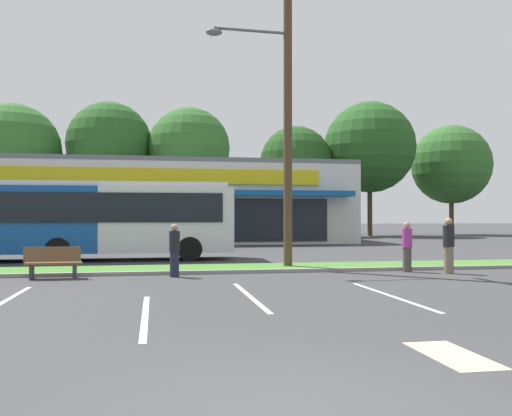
{
  "coord_description": "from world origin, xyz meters",
  "views": [
    {
      "loc": [
        -1.31,
        -5.19,
        1.86
      ],
      "look_at": [
        2.9,
        18.1,
        2.18
      ],
      "focal_mm": 39.56,
      "sensor_mm": 36.0,
      "label": 1
    }
  ],
  "objects_px": {
    "pedestrian_mid": "(407,247)",
    "utility_pole": "(284,95)",
    "pedestrian_far": "(449,246)",
    "car_2": "(181,236)",
    "pedestrian_by_pole": "(174,250)",
    "city_bus": "(86,218)",
    "bus_stop_bench": "(53,262)"
  },
  "relations": [
    {
      "from": "pedestrian_mid",
      "to": "pedestrian_far",
      "type": "bearing_deg",
      "value": 50.99
    },
    {
      "from": "bus_stop_bench",
      "to": "pedestrian_mid",
      "type": "distance_m",
      "value": 11.2
    },
    {
      "from": "utility_pole",
      "to": "pedestrian_by_pole",
      "type": "height_order",
      "value": "utility_pole"
    },
    {
      "from": "utility_pole",
      "to": "pedestrian_mid",
      "type": "height_order",
      "value": "utility_pole"
    },
    {
      "from": "bus_stop_bench",
      "to": "pedestrian_far",
      "type": "height_order",
      "value": "pedestrian_far"
    },
    {
      "from": "utility_pole",
      "to": "pedestrian_by_pole",
      "type": "xyz_separation_m",
      "value": [
        -3.83,
        -1.75,
        -5.25
      ]
    },
    {
      "from": "bus_stop_bench",
      "to": "pedestrian_by_pole",
      "type": "relative_size",
      "value": 0.99
    },
    {
      "from": "pedestrian_by_pole",
      "to": "pedestrian_far",
      "type": "xyz_separation_m",
      "value": [
        8.72,
        -0.56,
        0.09
      ]
    },
    {
      "from": "bus_stop_bench",
      "to": "pedestrian_mid",
      "type": "relative_size",
      "value": 0.96
    },
    {
      "from": "pedestrian_by_pole",
      "to": "bus_stop_bench",
      "type": "bearing_deg",
      "value": 83.67
    },
    {
      "from": "city_bus",
      "to": "pedestrian_by_pole",
      "type": "distance_m",
      "value": 7.83
    },
    {
      "from": "city_bus",
      "to": "bus_stop_bench",
      "type": "distance_m",
      "value": 6.98
    },
    {
      "from": "car_2",
      "to": "pedestrian_mid",
      "type": "relative_size",
      "value": 2.7
    },
    {
      "from": "utility_pole",
      "to": "pedestrian_by_pole",
      "type": "bearing_deg",
      "value": -155.44
    },
    {
      "from": "utility_pole",
      "to": "car_2",
      "type": "bearing_deg",
      "value": 104.23
    },
    {
      "from": "bus_stop_bench",
      "to": "pedestrian_far",
      "type": "bearing_deg",
      "value": 176.82
    },
    {
      "from": "pedestrian_mid",
      "to": "pedestrian_far",
      "type": "height_order",
      "value": "pedestrian_far"
    },
    {
      "from": "pedestrian_mid",
      "to": "car_2",
      "type": "bearing_deg",
      "value": -156.51
    },
    {
      "from": "pedestrian_by_pole",
      "to": "pedestrian_mid",
      "type": "distance_m",
      "value": 7.65
    },
    {
      "from": "utility_pole",
      "to": "city_bus",
      "type": "height_order",
      "value": "utility_pole"
    },
    {
      "from": "city_bus",
      "to": "bus_stop_bench",
      "type": "relative_size",
      "value": 7.61
    },
    {
      "from": "bus_stop_bench",
      "to": "pedestrian_mid",
      "type": "height_order",
      "value": "pedestrian_mid"
    },
    {
      "from": "pedestrian_mid",
      "to": "utility_pole",
      "type": "bearing_deg",
      "value": -115.6
    },
    {
      "from": "utility_pole",
      "to": "pedestrian_far",
      "type": "xyz_separation_m",
      "value": [
        4.88,
        -2.31,
        -5.16
      ]
    },
    {
      "from": "pedestrian_by_pole",
      "to": "pedestrian_far",
      "type": "relative_size",
      "value": 0.9
    },
    {
      "from": "car_2",
      "to": "pedestrian_mid",
      "type": "xyz_separation_m",
      "value": [
        6.81,
        -13.36,
        0.1
      ]
    },
    {
      "from": "city_bus",
      "to": "pedestrian_mid",
      "type": "distance_m",
      "value": 12.99
    },
    {
      "from": "bus_stop_bench",
      "to": "car_2",
      "type": "distance_m",
      "value": 14.14
    },
    {
      "from": "pedestrian_by_pole",
      "to": "pedestrian_mid",
      "type": "bearing_deg",
      "value": -92.81
    },
    {
      "from": "city_bus",
      "to": "pedestrian_far",
      "type": "relative_size",
      "value": 6.8
    },
    {
      "from": "bus_stop_bench",
      "to": "pedestrian_far",
      "type": "xyz_separation_m",
      "value": [
        12.26,
        -0.68,
        0.4
      ]
    },
    {
      "from": "car_2",
      "to": "pedestrian_far",
      "type": "height_order",
      "value": "pedestrian_far"
    }
  ]
}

